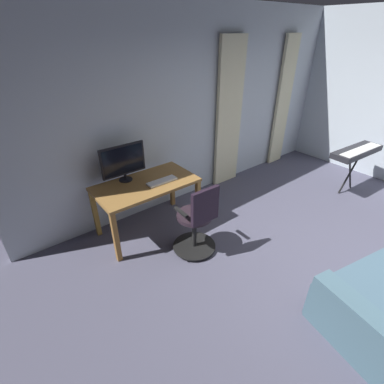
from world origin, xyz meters
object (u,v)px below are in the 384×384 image
at_px(desk, 146,189).
at_px(computer_monitor, 123,161).
at_px(computer_keyboard, 162,181).
at_px(office_chair, 197,222).
at_px(piano_keyboard, 357,152).

distance_m(desk, computer_monitor, 0.48).
xyz_separation_m(desk, computer_keyboard, (-0.19, 0.11, 0.11)).
distance_m(computer_monitor, computer_keyboard, 0.57).
xyz_separation_m(office_chair, computer_keyboard, (0.05, -0.69, 0.30)).
bearing_deg(office_chair, piano_keyboard, -6.55).
distance_m(desk, computer_keyboard, 0.24).
relative_size(computer_keyboard, piano_keyboard, 0.39).
bearing_deg(office_chair, desk, 107.89).
height_order(computer_monitor, piano_keyboard, computer_monitor).
bearing_deg(computer_monitor, desk, 124.04).
relative_size(office_chair, computer_monitor, 1.61).
xyz_separation_m(computer_monitor, piano_keyboard, (-3.49, 1.46, -0.29)).
bearing_deg(computer_keyboard, desk, -30.31).
relative_size(computer_monitor, computer_keyboard, 1.47).
xyz_separation_m(office_chair, computer_monitor, (0.40, -1.04, 0.56)).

